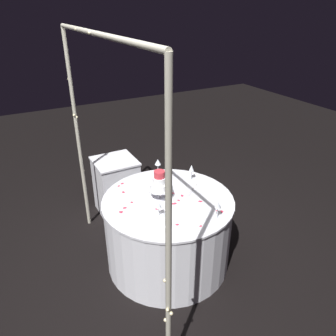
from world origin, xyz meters
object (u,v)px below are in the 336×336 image
object	(u,v)px
wine_glass_2	(159,206)
side_table	(117,186)
wine_glass_1	(156,175)
decorative_arch	(106,140)
wine_glass_0	(191,169)
wine_glass_4	(218,206)
wine_glass_5	(158,163)
main_table	(168,231)
tiered_cake	(160,183)
cake_knife	(192,190)
wine_glass_3	(166,215)

from	to	relation	value
wine_glass_2	side_table	bearing A→B (deg)	-2.77
wine_glass_1	decorative_arch	bearing A→B (deg)	117.04
wine_glass_0	wine_glass_4	bearing A→B (deg)	166.48
decorative_arch	wine_glass_1	distance (m)	0.84
decorative_arch	side_table	world-z (taller)	decorative_arch
wine_glass_0	wine_glass_5	world-z (taller)	wine_glass_5
main_table	wine_glass_2	size ratio (longest dim) A/B	8.52
wine_glass_2	wine_glass_4	size ratio (longest dim) A/B	0.89
wine_glass_0	wine_glass_5	xyz separation A→B (m)	(0.27, 0.24, 0.01)
wine_glass_0	wine_glass_5	distance (m)	0.36
decorative_arch	main_table	xyz separation A→B (m)	(0.00, -0.53, -1.05)
tiered_cake	cake_knife	distance (m)	0.37
main_table	wine_glass_4	xyz separation A→B (m)	(-0.44, -0.23, 0.48)
cake_knife	wine_glass_4	bearing A→B (deg)	173.28
decorative_arch	side_table	xyz separation A→B (m)	(1.08, -0.40, -1.07)
wine_glass_2	wine_glass_4	world-z (taller)	wine_glass_4
side_table	tiered_cake	distance (m)	1.16
wine_glass_1	wine_glass_3	xyz separation A→B (m)	(-0.62, 0.22, -0.01)
wine_glass_3	wine_glass_5	distance (m)	0.90
cake_knife	wine_glass_2	bearing A→B (deg)	115.72
decorative_arch	wine_glass_5	bearing A→B (deg)	-53.85
main_table	tiered_cake	world-z (taller)	tiered_cake
wine_glass_3	wine_glass_5	world-z (taller)	wine_glass_5
main_table	side_table	size ratio (longest dim) A/B	1.74
tiered_cake	wine_glass_2	size ratio (longest dim) A/B	1.97
wine_glass_4	cake_knife	distance (m)	0.50
side_table	wine_glass_0	xyz separation A→B (m)	(-0.86, -0.52, 0.50)
decorative_arch	wine_glass_3	distance (m)	0.75
side_table	wine_glass_5	distance (m)	0.82
tiered_cake	wine_glass_3	distance (m)	0.42
tiered_cake	main_table	bearing A→B (deg)	-134.09
main_table	wine_glass_3	world-z (taller)	wine_glass_3
wine_glass_2	cake_knife	world-z (taller)	wine_glass_2
wine_glass_0	wine_glass_1	size ratio (longest dim) A/B	1.03
wine_glass_2	wine_glass_5	world-z (taller)	wine_glass_5
decorative_arch	wine_glass_3	world-z (taller)	decorative_arch
wine_glass_5	wine_glass_1	bearing A→B (deg)	149.33
wine_glass_2	wine_glass_4	bearing A→B (deg)	-121.10
decorative_arch	wine_glass_0	xyz separation A→B (m)	(0.22, -0.92, -0.57)
wine_glass_0	cake_knife	size ratio (longest dim) A/B	0.68
wine_glass_1	wine_glass_3	bearing A→B (deg)	160.28
main_table	wine_glass_1	world-z (taller)	wine_glass_1
decorative_arch	wine_glass_2	size ratio (longest dim) A/B	15.24
wine_glass_3	cake_knife	xyz separation A→B (m)	(0.37, -0.49, -0.10)
main_table	wine_glass_2	distance (m)	0.54
main_table	cake_knife	world-z (taller)	cake_knife
wine_glass_0	wine_glass_4	size ratio (longest dim) A/B	1.02
decorative_arch	cake_knife	distance (m)	1.06
main_table	wine_glass_5	world-z (taller)	wine_glass_5
wine_glass_1	wine_glass_5	size ratio (longest dim) A/B	0.94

